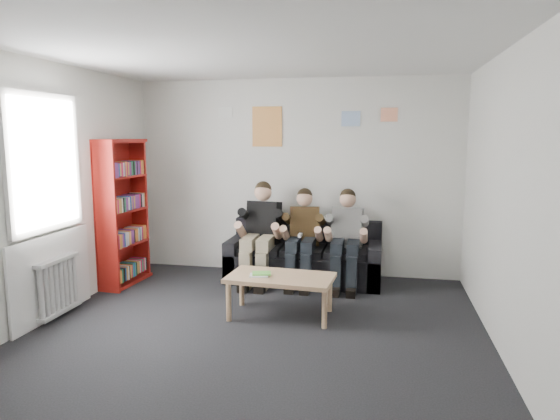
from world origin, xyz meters
name	(u,v)px	position (x,y,z in m)	size (l,w,h in m)	color
room_shell	(249,200)	(0.00, 0.00, 1.35)	(5.00, 5.00, 5.00)	black
sofa	(304,259)	(0.19, 2.12, 0.28)	(2.02, 0.83, 0.78)	black
bookshelf	(124,213)	(-2.08, 1.50, 0.94)	(0.28, 0.85, 1.88)	maroon
coffee_table	(281,281)	(0.15, 0.72, 0.39)	(1.12, 0.61, 0.45)	tan
game_cases	(260,274)	(-0.06, 0.68, 0.46)	(0.22, 0.18, 0.03)	silver
person_left	(260,234)	(-0.37, 1.92, 0.65)	(0.42, 0.91, 1.33)	black
person_middle	(302,238)	(0.19, 1.93, 0.62)	(0.38, 0.82, 1.25)	#432F16
person_right	(346,239)	(0.76, 1.93, 0.62)	(0.39, 0.83, 1.25)	beige
radiator	(59,286)	(-2.15, 0.20, 0.35)	(0.10, 0.64, 0.60)	silver
window	(48,223)	(-2.22, 0.20, 1.03)	(0.05, 1.30, 2.36)	white
poster_large	(267,127)	(-0.40, 2.49, 2.05)	(0.42, 0.01, 0.55)	#EDC253
poster_blue	(351,119)	(0.75, 2.49, 2.15)	(0.25, 0.01, 0.20)	#3F7CD7
poster_pink	(389,115)	(1.25, 2.49, 2.20)	(0.22, 0.01, 0.18)	#D24185
poster_sign	(225,112)	(-1.00, 2.49, 2.25)	(0.20, 0.01, 0.14)	white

